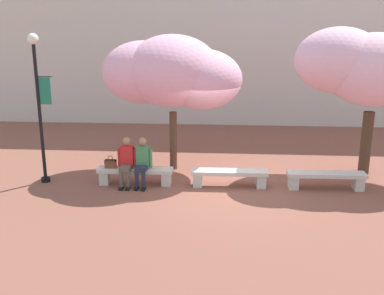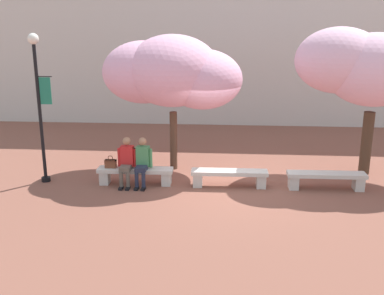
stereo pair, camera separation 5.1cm
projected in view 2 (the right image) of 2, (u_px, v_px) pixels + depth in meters
name	position (u px, v px, depth m)	size (l,w,h in m)	color
ground_plane	(229.00, 187.00, 11.91)	(100.00, 100.00, 0.00)	brown
building_facade	(230.00, 30.00, 20.01)	(28.00, 4.00, 7.83)	beige
stone_bench_west_end	(135.00, 173.00, 12.01)	(2.02, 0.46, 0.45)	beige
stone_bench_near_west	(229.00, 176.00, 11.83)	(2.02, 0.46, 0.45)	beige
stone_bench_center	(326.00, 178.00, 11.64)	(2.02, 0.46, 0.45)	beige
person_seated_left	(127.00, 160.00, 11.87)	(0.51, 0.68, 1.29)	black
person_seated_right	(142.00, 160.00, 11.84)	(0.51, 0.70, 1.29)	black
handbag	(111.00, 163.00, 11.98)	(0.30, 0.15, 0.34)	brown
cherry_tree_main	(173.00, 74.00, 12.70)	(4.00, 2.71, 3.90)	#513828
cherry_tree_secondary	(371.00, 66.00, 12.22)	(4.15, 2.56, 4.10)	#473323
lamp_post_with_banner	(39.00, 95.00, 11.68)	(0.54, 0.28, 3.95)	black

